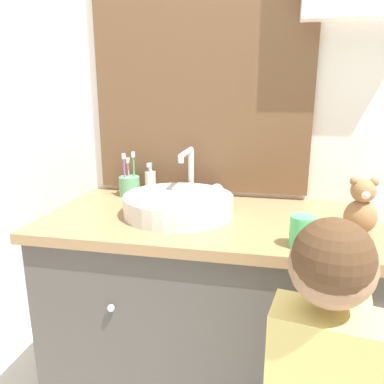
{
  "coord_description": "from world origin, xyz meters",
  "views": [
    {
      "loc": [
        0.2,
        -0.96,
        1.23
      ],
      "look_at": [
        -0.05,
        0.25,
        0.9
      ],
      "focal_mm": 35.0,
      "sensor_mm": 36.0,
      "label": 1
    }
  ],
  "objects_px": {
    "soap_dispenser": "(150,183)",
    "drinking_cup": "(302,232)",
    "teddy_bear": "(361,207)",
    "toothbrush_holder": "(129,185)",
    "sink_basin": "(179,203)"
  },
  "relations": [
    {
      "from": "soap_dispenser",
      "to": "drinking_cup",
      "type": "height_order",
      "value": "soap_dispenser"
    },
    {
      "from": "soap_dispenser",
      "to": "teddy_bear",
      "type": "xyz_separation_m",
      "value": [
        0.77,
        -0.29,
        0.03
      ]
    },
    {
      "from": "toothbrush_holder",
      "to": "teddy_bear",
      "type": "height_order",
      "value": "toothbrush_holder"
    },
    {
      "from": "teddy_bear",
      "to": "drinking_cup",
      "type": "relative_size",
      "value": 1.97
    },
    {
      "from": "sink_basin",
      "to": "teddy_bear",
      "type": "distance_m",
      "value": 0.6
    },
    {
      "from": "teddy_bear",
      "to": "drinking_cup",
      "type": "bearing_deg",
      "value": -141.4
    },
    {
      "from": "toothbrush_holder",
      "to": "soap_dispenser",
      "type": "relative_size",
      "value": 1.31
    },
    {
      "from": "teddy_bear",
      "to": "soap_dispenser",
      "type": "bearing_deg",
      "value": 159.51
    },
    {
      "from": "soap_dispenser",
      "to": "teddy_bear",
      "type": "relative_size",
      "value": 0.8
    },
    {
      "from": "toothbrush_holder",
      "to": "teddy_bear",
      "type": "bearing_deg",
      "value": -17.91
    },
    {
      "from": "sink_basin",
      "to": "soap_dispenser",
      "type": "bearing_deg",
      "value": 129.89
    },
    {
      "from": "soap_dispenser",
      "to": "teddy_bear",
      "type": "height_order",
      "value": "teddy_bear"
    },
    {
      "from": "sink_basin",
      "to": "teddy_bear",
      "type": "height_order",
      "value": "sink_basin"
    },
    {
      "from": "soap_dispenser",
      "to": "drinking_cup",
      "type": "xyz_separation_m",
      "value": [
        0.59,
        -0.44,
        -0.01
      ]
    },
    {
      "from": "sink_basin",
      "to": "toothbrush_holder",
      "type": "height_order",
      "value": "sink_basin"
    }
  ]
}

